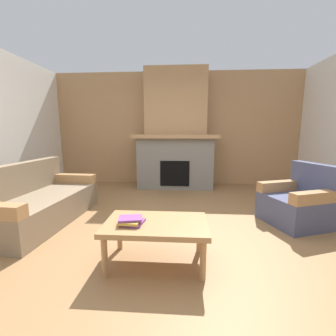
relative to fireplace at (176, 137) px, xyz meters
name	(u,v)px	position (x,y,z in m)	size (l,w,h in m)	color
ground	(168,237)	(0.00, -2.62, -1.16)	(9.00, 9.00, 0.00)	olive
wall_back_wood_panel	(176,129)	(0.00, 0.38, 0.19)	(6.00, 0.12, 2.70)	tan
fireplace	(176,137)	(0.00, 0.00, 0.00)	(1.90, 0.82, 2.70)	gray
couch	(38,203)	(-1.90, -2.29, -0.88)	(0.94, 1.85, 0.85)	#847056
armchair	(299,203)	(1.83, -2.06, -0.87)	(0.97, 0.97, 0.85)	#474C6B
coffee_table	(156,227)	(-0.08, -3.19, -0.79)	(1.00, 0.60, 0.43)	#A87A4C
book_stack_near_edge	(131,221)	(-0.31, -3.24, -0.70)	(0.25, 0.24, 0.07)	#7A3D84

